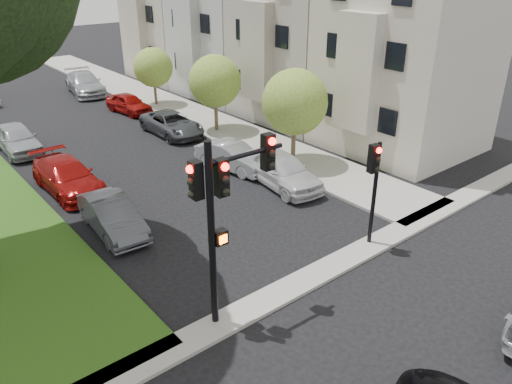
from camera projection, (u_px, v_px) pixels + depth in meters
ground at (361, 307)px, 14.96m from camera, size 140.00×140.00×0.00m
sidewalk_right at (160, 102)px, 35.55m from camera, size 3.50×44.00×0.12m
sidewalk_cross at (314, 276)px, 16.33m from camera, size 60.00×1.00×0.12m
house_a at (412, 14)px, 24.68m from camera, size 7.70×7.55×15.97m
house_b at (305, 3)px, 29.92m from camera, size 7.70×7.55×15.97m
small_tree_a at (295, 102)px, 23.86m from camera, size 3.20×3.20×4.80m
small_tree_b at (215, 81)px, 28.58m from camera, size 3.02×3.02×4.52m
small_tree_c at (153, 67)px, 33.83m from camera, size 2.66×2.66×3.98m
traffic_signal_main at (223, 199)px, 12.95m from camera, size 2.70×0.70×5.54m
traffic_signal_secondary at (374, 176)px, 16.96m from camera, size 0.53×0.42×3.95m
car_parked_0 at (282, 170)px, 22.50m from camera, size 2.42×4.78×1.56m
car_parked_1 at (233, 156)px, 24.34m from camera, size 2.16×4.24×1.33m
car_parked_2 at (172, 124)px, 29.09m from camera, size 2.18×4.68×1.30m
car_parked_3 at (129, 103)px, 33.10m from camera, size 2.02×3.94×1.28m
car_parked_4 at (85, 83)px, 37.64m from camera, size 3.11×5.72×1.57m
car_parked_5 at (112, 216)px, 18.77m from camera, size 1.71×4.18×1.35m
car_parked_6 at (67, 176)px, 22.06m from camera, size 2.04×4.87×1.40m
car_parked_7 at (17, 139)px, 26.44m from camera, size 1.82×4.39×1.49m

